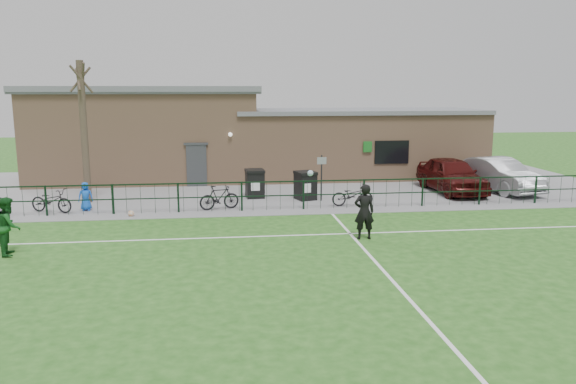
{
  "coord_description": "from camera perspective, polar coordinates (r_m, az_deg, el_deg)",
  "views": [
    {
      "loc": [
        -2.32,
        -14.06,
        4.87
      ],
      "look_at": [
        0.0,
        5.0,
        1.3
      ],
      "focal_mm": 35.0,
      "sensor_mm": 36.0,
      "label": 1
    }
  ],
  "objects": [
    {
      "name": "wheelie_bin_right",
      "position": [
        24.71,
        1.77,
        0.57
      ],
      "size": [
        0.97,
        1.04,
        1.16
      ],
      "primitive_type": "cube",
      "rotation": [
        0.0,
        0.0,
        0.28
      ],
      "color": "black",
      "rests_on": "paving_strip"
    },
    {
      "name": "bicycle_d",
      "position": [
        22.82,
        -7.0,
        -0.55
      ],
      "size": [
        1.7,
        0.9,
        0.99
      ],
      "primitive_type": "imported",
      "rotation": [
        0.0,
        0.0,
        1.85
      ],
      "color": "black",
      "rests_on": "paving_strip"
    },
    {
      "name": "wheelie_bin_left",
      "position": [
        25.19,
        -3.39,
        0.77
      ],
      "size": [
        0.84,
        0.94,
        1.18
      ],
      "primitive_type": "cube",
      "rotation": [
        0.0,
        0.0,
        0.08
      ],
      "color": "black",
      "rests_on": "paving_strip"
    },
    {
      "name": "pitch_line_perp",
      "position": [
        15.49,
        9.71,
        -7.93
      ],
      "size": [
        0.1,
        16.0,
        0.01
      ],
      "primitive_type": "cube",
      "color": "white",
      "rests_on": "ground"
    },
    {
      "name": "car_maroon",
      "position": [
        27.52,
        16.28,
        1.69
      ],
      "size": [
        2.12,
        4.89,
        1.64
      ],
      "primitive_type": "imported",
      "rotation": [
        0.0,
        0.0,
        0.04
      ],
      "color": "#3F0C0B",
      "rests_on": "paving_strip"
    },
    {
      "name": "paving_strip",
      "position": [
        28.08,
        -2.09,
        0.56
      ],
      "size": [
        34.0,
        13.0,
        0.02
      ],
      "primitive_type": "cube",
      "color": "slate",
      "rests_on": "ground"
    },
    {
      "name": "perimeter_fence",
      "position": [
        22.59,
        -0.92,
        -0.37
      ],
      "size": [
        28.0,
        0.1,
        1.2
      ],
      "primitive_type": "cube",
      "color": "black",
      "rests_on": "ground"
    },
    {
      "name": "clubhouse",
      "position": [
        30.71,
        -4.25,
        5.55
      ],
      "size": [
        24.25,
        5.4,
        4.96
      ],
      "color": "tan",
      "rests_on": "ground"
    },
    {
      "name": "car_silver",
      "position": [
        28.5,
        20.59,
        1.66
      ],
      "size": [
        2.72,
        5.05,
        1.58
      ],
      "primitive_type": "imported",
      "rotation": [
        0.0,
        0.0,
        0.23
      ],
      "color": "#A6A8AD",
      "rests_on": "paving_strip"
    },
    {
      "name": "pitch_line_touch",
      "position": [
        22.51,
        -0.86,
        -1.95
      ],
      "size": [
        28.0,
        0.1,
        0.01
      ],
      "primitive_type": "cube",
      "color": "white",
      "rests_on": "ground"
    },
    {
      "name": "spectator_child",
      "position": [
        23.87,
        -19.88,
        -0.42
      ],
      "size": [
        0.61,
        0.44,
        1.15
      ],
      "primitive_type": "imported",
      "rotation": [
        0.0,
        0.0,
        0.15
      ],
      "color": "blue",
      "rests_on": "paving_strip"
    },
    {
      "name": "goalkeeper_kick",
      "position": [
        18.44,
        7.63,
        -1.9
      ],
      "size": [
        1.77,
        3.21,
        1.88
      ],
      "color": "black",
      "rests_on": "ground"
    },
    {
      "name": "bicycle_c",
      "position": [
        24.02,
        -22.9,
        -0.81
      ],
      "size": [
        1.91,
        1.24,
        0.95
      ],
      "primitive_type": "imported",
      "rotation": [
        0.0,
        0.0,
        1.2
      ],
      "color": "black",
      "rests_on": "paving_strip"
    },
    {
      "name": "pitch_line_mid",
      "position": [
        18.85,
        0.37,
        -4.43
      ],
      "size": [
        28.0,
        0.1,
        0.01
      ],
      "primitive_type": "cube",
      "color": "white",
      "rests_on": "ground"
    },
    {
      "name": "outfield_player",
      "position": [
        18.49,
        -26.5,
        -3.1
      ],
      "size": [
        0.81,
        0.95,
        1.73
      ],
      "primitive_type": "imported",
      "rotation": [
        0.0,
        0.0,
        1.77
      ],
      "color": "#16501D",
      "rests_on": "ground"
    },
    {
      "name": "bicycle_e",
      "position": [
        23.5,
        6.57,
        -0.32
      ],
      "size": [
        1.74,
        0.66,
        0.9
      ],
      "primitive_type": "imported",
      "rotation": [
        0.0,
        0.0,
        1.54
      ],
      "color": "black",
      "rests_on": "paving_strip"
    },
    {
      "name": "bare_tree",
      "position": [
        25.28,
        -20.0,
        5.66
      ],
      "size": [
        0.3,
        0.3,
        6.0
      ],
      "primitive_type": "cylinder",
      "color": "#413327",
      "rests_on": "ground"
    },
    {
      "name": "ball_ground",
      "position": [
        22.37,
        -15.65,
        -2.12
      ],
      "size": [
        0.24,
        0.24,
        0.24
      ],
      "primitive_type": "sphere",
      "color": "silver",
      "rests_on": "ground"
    },
    {
      "name": "ground",
      "position": [
        15.06,
        2.32,
        -8.34
      ],
      "size": [
        90.0,
        90.0,
        0.0
      ],
      "primitive_type": "plane",
      "color": "#215218",
      "rests_on": "ground"
    },
    {
      "name": "sign_post",
      "position": [
        24.39,
        3.42,
        1.43
      ],
      "size": [
        0.08,
        0.08,
        2.0
      ],
      "primitive_type": "cylinder",
      "rotation": [
        0.0,
        0.0,
        -0.39
      ],
      "color": "black",
      "rests_on": "paving_strip"
    }
  ]
}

